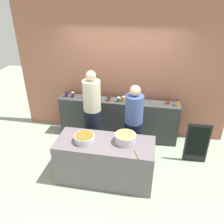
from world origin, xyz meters
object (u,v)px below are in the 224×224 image
object	(u,v)px
preserve_jar_4	(109,99)
cooking_pot_center	(125,138)
preserve_jar_0	(67,94)
cooking_pot_left	(84,138)
preserve_jar_2	(86,96)
preserve_jar_6	(124,99)
preserve_jar_9	(177,103)
chalkboard_sign	(197,143)
preserve_jar_7	(140,100)
cook_in_cap	(133,128)
preserve_jar_3	(98,95)
cook_with_tongs	(93,117)
preserve_jar_1	(73,95)
preserve_jar_8	(168,101)
wooden_spoon	(137,154)
preserve_jar_5	(119,99)

from	to	relation	value
preserve_jar_4	cooking_pot_center	world-z (taller)	preserve_jar_4
preserve_jar_0	cooking_pot_left	xyz separation A→B (m)	(0.86, -1.44, -0.13)
preserve_jar_2	preserve_jar_6	size ratio (longest dim) A/B	1.21
preserve_jar_9	chalkboard_sign	world-z (taller)	preserve_jar_9
preserve_jar_7	preserve_jar_9	size ratio (longest dim) A/B	0.81
cooking_pot_left	cook_in_cap	bearing A→B (deg)	41.58
preserve_jar_3	cook_with_tongs	world-z (taller)	cook_with_tongs
preserve_jar_0	preserve_jar_6	size ratio (longest dim) A/B	0.92
preserve_jar_2	preserve_jar_4	distance (m)	0.53
chalkboard_sign	preserve_jar_9	bearing A→B (deg)	125.79
preserve_jar_1	preserve_jar_3	distance (m)	0.58
preserve_jar_7	cooking_pot_left	distance (m)	1.66
preserve_jar_2	preserve_jar_4	world-z (taller)	preserve_jar_2
cooking_pot_left	cook_with_tongs	distance (m)	0.81
preserve_jar_6	preserve_jar_8	world-z (taller)	preserve_jar_8
preserve_jar_1	preserve_jar_8	xyz separation A→B (m)	(2.13, 0.03, 0.00)
preserve_jar_1	preserve_jar_7	world-z (taller)	preserve_jar_1
cooking_pot_left	preserve_jar_2	bearing A→B (deg)	105.07
cooking_pot_left	wooden_spoon	distance (m)	0.94
preserve_jar_2	cooking_pot_center	distance (m)	1.71
preserve_jar_0	cook_with_tongs	world-z (taller)	cook_with_tongs
preserve_jar_4	chalkboard_sign	world-z (taller)	preserve_jar_4
cooking_pot_center	preserve_jar_3	bearing A→B (deg)	120.68
preserve_jar_4	preserve_jar_9	distance (m)	1.46
preserve_jar_3	chalkboard_sign	size ratio (longest dim) A/B	0.16
preserve_jar_0	preserve_jar_9	size ratio (longest dim) A/B	0.76
preserve_jar_1	preserve_jar_4	distance (m)	0.85
preserve_jar_3	preserve_jar_4	bearing A→B (deg)	-15.53
preserve_jar_5	preserve_jar_7	bearing A→B (deg)	4.94
preserve_jar_5	preserve_jar_7	size ratio (longest dim) A/B	0.91
preserve_jar_8	chalkboard_sign	xyz separation A→B (m)	(0.60, -0.63, -0.56)
preserve_jar_2	preserve_jar_7	distance (m)	1.20
preserve_jar_5	preserve_jar_8	bearing A→B (deg)	4.30
preserve_jar_4	cook_in_cap	world-z (taller)	cook_in_cap
preserve_jar_5	cooking_pot_left	xyz separation A→B (m)	(-0.37, -1.40, -0.13)
cooking_pot_left	preserve_jar_4	bearing A→B (deg)	84.09
preserve_jar_6	preserve_jar_8	distance (m)	0.96
preserve_jar_6	wooden_spoon	size ratio (longest dim) A/B	0.47
wooden_spoon	cook_in_cap	size ratio (longest dim) A/B	0.15
cook_with_tongs	preserve_jar_7	bearing A→B (deg)	35.08
preserve_jar_7	cooking_pot_left	bearing A→B (deg)	-119.71
preserve_jar_2	cook_in_cap	world-z (taller)	cook_in_cap
preserve_jar_1	preserve_jar_7	bearing A→B (deg)	-0.37
wooden_spoon	cook_in_cap	xyz separation A→B (m)	(-0.15, 0.88, -0.08)
preserve_jar_2	preserve_jar_1	bearing A→B (deg)	176.23
preserve_jar_4	preserve_jar_8	size ratio (longest dim) A/B	0.80
preserve_jar_3	cook_with_tongs	bearing A→B (deg)	-85.58
wooden_spoon	preserve_jar_4	bearing A→B (deg)	115.66
preserve_jar_4	preserve_jar_9	bearing A→B (deg)	0.80
preserve_jar_8	cooking_pot_center	bearing A→B (deg)	-118.26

